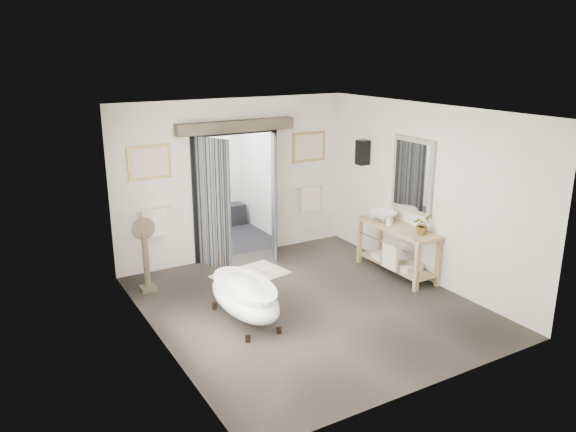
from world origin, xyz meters
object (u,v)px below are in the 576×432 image
Objects in this scene: vanity at (397,246)px; rug at (251,275)px; basin at (384,216)px; clawfoot_tub at (245,296)px.

rug is (-2.18, 1.20, -0.50)m from vanity.
basin is at bearing -20.33° from rug.
clawfoot_tub is at bearing -175.14° from basin.
rug is at bearing 151.04° from vanity.
basin reaches higher than clawfoot_tub.
clawfoot_tub is at bearing -119.08° from rug.
basin is (3.01, 0.66, 0.55)m from clawfoot_tub.
clawfoot_tub reaches higher than rug.
rug is at bearing 60.92° from clawfoot_tub.
clawfoot_tub is 3.13m from basin.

